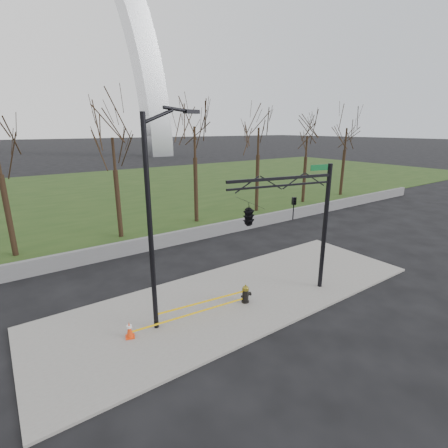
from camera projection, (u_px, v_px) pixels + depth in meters
ground at (240, 296)px, 15.32m from camera, size 500.00×500.00×0.00m
sidewalk at (240, 295)px, 15.31m from camera, size 18.00×6.00×0.10m
grass_strip at (84, 194)px, 38.84m from camera, size 120.00×40.00×0.06m
guardrail at (165, 240)px, 21.47m from camera, size 60.00×0.30×0.90m
tree_row at (158, 174)px, 24.40m from camera, size 49.06×4.00×8.36m
fire_hydrant at (246, 294)px, 14.46m from camera, size 0.52×0.34×0.83m
traffic_cone at (129, 330)px, 12.03m from camera, size 0.41×0.41×0.63m
street_light at (155, 211)px, 11.59m from camera, size 2.38×0.54×8.21m
traffic_signal_mast at (265, 212)px, 13.63m from camera, size 5.02×2.54×6.00m
caution_tape at (198, 308)px, 13.38m from camera, size 5.06×0.49×0.43m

